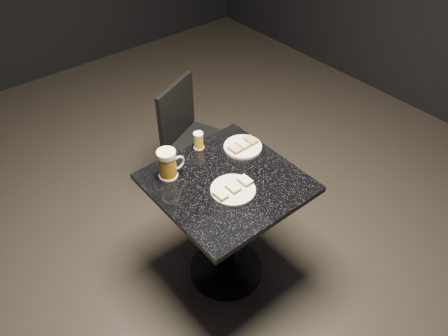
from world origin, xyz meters
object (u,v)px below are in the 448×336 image
(plate_large, at_px, (233,190))
(plate_small, at_px, (243,147))
(table, at_px, (226,213))
(beer_tumbler, at_px, (199,141))
(chair, at_px, (193,137))
(beer_mug, at_px, (168,164))

(plate_large, xyz_separation_m, plate_small, (0.26, 0.22, 0.00))
(table, distance_m, beer_tumbler, 0.42)
(plate_large, bearing_deg, plate_small, 40.73)
(plate_large, relative_size, chair, 0.26)
(table, bearing_deg, chair, 68.09)
(plate_small, bearing_deg, beer_tumbler, 140.05)
(table, bearing_deg, plate_large, -106.82)
(chair, bearing_deg, plate_large, -111.40)
(beer_mug, bearing_deg, plate_small, -8.72)
(plate_large, distance_m, plate_small, 0.34)
(beer_tumbler, bearing_deg, beer_mug, -161.03)
(plate_small, relative_size, chair, 0.24)
(plate_small, relative_size, beer_mug, 1.32)
(table, relative_size, chair, 0.87)
(plate_small, xyz_separation_m, beer_mug, (-0.44, 0.07, 0.07))
(plate_small, height_order, beer_mug, beer_mug)
(table, xyz_separation_m, beer_mug, (-0.20, 0.21, 0.32))
(plate_small, xyz_separation_m, table, (-0.24, -0.15, -0.25))
(beer_tumbler, xyz_separation_m, chair, (0.22, 0.38, -0.30))
(plate_large, height_order, plate_small, same)
(plate_small, xyz_separation_m, beer_tumbler, (-0.18, 0.15, 0.04))
(table, xyz_separation_m, chair, (0.27, 0.68, -0.01))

